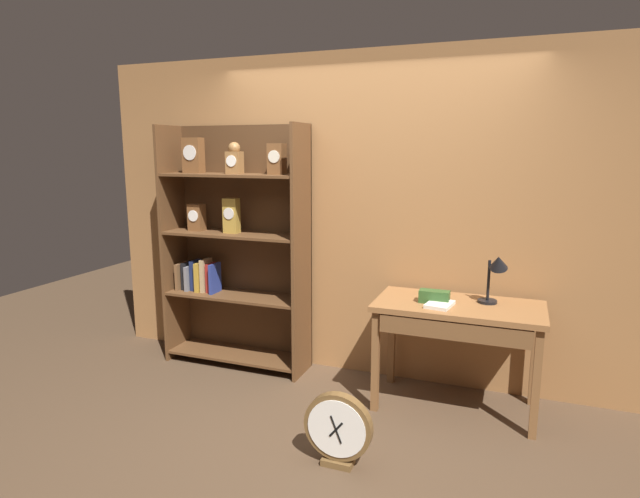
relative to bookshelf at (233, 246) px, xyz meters
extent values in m
plane|color=#4C3826|center=(1.15, -1.09, -1.03)|extent=(10.00, 10.00, 0.00)
cube|color=#9E6B3D|center=(1.15, 0.21, 0.27)|extent=(4.80, 0.05, 2.60)
cube|color=brown|center=(-0.57, -0.04, -0.01)|extent=(0.02, 0.38, 2.05)
cube|color=brown|center=(0.65, -0.04, -0.01)|extent=(0.02, 0.38, 2.05)
cube|color=#4B2F1A|center=(0.04, 0.14, -0.01)|extent=(1.25, 0.01, 2.05)
cube|color=brown|center=(0.04, -0.04, -0.95)|extent=(1.20, 0.36, 0.02)
cube|color=brown|center=(0.04, -0.04, -0.42)|extent=(1.20, 0.36, 0.02)
cube|color=brown|center=(0.04, -0.04, 0.11)|extent=(1.20, 0.36, 0.02)
cube|color=brown|center=(0.04, -0.04, 0.60)|extent=(1.20, 0.36, 0.02)
cube|color=brown|center=(-0.33, -0.04, 0.76)|extent=(0.16, 0.10, 0.29)
cylinder|color=silver|center=(-0.33, -0.09, 0.78)|extent=(0.12, 0.01, 0.12)
cube|color=brown|center=(-0.33, -0.03, 0.24)|extent=(0.13, 0.10, 0.23)
cylinder|color=white|center=(-0.33, -0.09, 0.25)|extent=(0.10, 0.01, 0.10)
cube|color=olive|center=(0.05, -0.01, 0.70)|extent=(0.12, 0.10, 0.18)
sphere|color=olive|center=(0.05, -0.01, 0.82)|extent=(0.10, 0.10, 0.10)
cylinder|color=white|center=(0.05, -0.07, 0.72)|extent=(0.09, 0.01, 0.09)
cube|color=#B28C38|center=(0.02, -0.05, 0.27)|extent=(0.13, 0.08, 0.29)
cylinder|color=silver|center=(0.02, -0.10, 0.29)|extent=(0.10, 0.01, 0.10)
cube|color=brown|center=(0.44, -0.03, 0.73)|extent=(0.13, 0.10, 0.24)
cylinder|color=silver|center=(0.44, -0.08, 0.75)|extent=(0.10, 0.01, 0.10)
cube|color=brown|center=(-0.50, -0.05, -0.29)|extent=(0.03, 0.17, 0.23)
cube|color=black|center=(-0.45, -0.03, -0.29)|extent=(0.04, 0.14, 0.24)
cube|color=slate|center=(-0.41, -0.06, -0.30)|extent=(0.03, 0.15, 0.22)
cube|color=#19234C|center=(-0.37, -0.03, -0.28)|extent=(0.04, 0.14, 0.26)
cube|color=#B78C2D|center=(-0.30, -0.05, -0.28)|extent=(0.04, 0.17, 0.25)
cube|color=tan|center=(-0.25, -0.04, -0.27)|extent=(0.04, 0.15, 0.29)
cube|color=maroon|center=(-0.21, -0.04, -0.29)|extent=(0.03, 0.13, 0.25)
cube|color=navy|center=(-0.15, -0.06, -0.28)|extent=(0.03, 0.16, 0.26)
cube|color=brown|center=(1.91, -0.18, -0.28)|extent=(1.15, 0.60, 0.04)
cube|color=brown|center=(1.38, -0.43, -0.66)|extent=(0.05, 0.05, 0.74)
cube|color=brown|center=(2.44, -0.43, -0.66)|extent=(0.05, 0.05, 0.74)
cube|color=brown|center=(1.38, 0.07, -0.66)|extent=(0.05, 0.05, 0.74)
cube|color=brown|center=(2.44, 0.07, -0.66)|extent=(0.05, 0.05, 0.74)
cube|color=brown|center=(1.91, -0.46, -0.37)|extent=(0.98, 0.03, 0.12)
cylinder|color=black|center=(2.09, -0.09, -0.25)|extent=(0.13, 0.13, 0.02)
cylinder|color=black|center=(2.09, -0.09, -0.09)|extent=(0.02, 0.02, 0.29)
cone|color=black|center=(2.15, -0.14, 0.05)|extent=(0.13, 0.16, 0.14)
cube|color=#2D5123|center=(1.74, -0.22, -0.21)|extent=(0.21, 0.09, 0.09)
cube|color=silver|center=(1.79, -0.29, -0.24)|extent=(0.19, 0.24, 0.02)
cube|color=brown|center=(1.35, -1.16, -1.01)|extent=(0.19, 0.11, 0.04)
cylinder|color=brown|center=(1.35, -1.16, -0.79)|extent=(0.41, 0.06, 0.41)
cylinder|color=white|center=(1.35, -1.20, -0.79)|extent=(0.36, 0.01, 0.36)
cube|color=black|center=(1.35, -1.20, -0.79)|extent=(0.09, 0.01, 0.10)
cube|color=black|center=(1.35, -1.20, -0.79)|extent=(0.07, 0.01, 0.16)
camera|label=1|loc=(2.26, -3.84, 0.80)|focal=29.46mm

